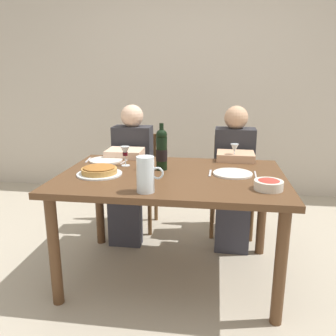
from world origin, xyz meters
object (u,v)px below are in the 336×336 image
at_px(wine_bottle, 162,150).
at_px(wine_glass_right_diner, 125,152).
at_px(chair_left, 137,174).
at_px(dining_table, 172,187).
at_px(dinner_plate_right_setting, 106,160).
at_px(wine_glass_left_diner, 234,149).
at_px(dinner_plate_left_setting, 233,173).
at_px(chair_right, 233,178).
at_px(water_pitcher, 146,177).
at_px(diner_left, 130,168).
at_px(diner_right, 234,172).
at_px(salad_bowl, 269,184).
at_px(baked_tart, 99,171).

bearing_deg(wine_bottle, wine_glass_right_diner, 166.26).
bearing_deg(chair_left, dining_table, 116.90).
height_order(dining_table, chair_left, chair_left).
bearing_deg(chair_left, wine_glass_right_diner, 96.55).
distance_m(wine_bottle, dinner_plate_right_setting, 0.52).
xyz_separation_m(wine_glass_left_diner, dinner_plate_left_setting, (-0.02, -0.36, -0.09)).
xyz_separation_m(wine_glass_right_diner, chair_right, (0.82, 0.70, -0.37)).
bearing_deg(dinner_plate_right_setting, dinner_plate_left_setting, -14.53).
xyz_separation_m(water_pitcher, wine_glass_left_diner, (0.53, 0.80, 0.01)).
relative_size(dining_table, diner_left, 1.29).
relative_size(chair_left, diner_right, 0.75).
bearing_deg(salad_bowl, dining_table, 157.80).
relative_size(salad_bowl, diner_right, 0.14).
relative_size(water_pitcher, salad_bowl, 1.23).
bearing_deg(diner_left, wine_glass_right_diner, 99.89).
bearing_deg(dinner_plate_left_setting, dining_table, -172.56).
xyz_separation_m(salad_bowl, wine_glass_right_diner, (-0.96, 0.42, 0.07)).
relative_size(salad_bowl, dinner_plate_right_setting, 0.66).
relative_size(chair_left, diner_left, 0.75).
height_order(water_pitcher, dinner_plate_left_setting, water_pitcher).
bearing_deg(water_pitcher, dining_table, 75.74).
xyz_separation_m(dining_table, salad_bowl, (0.60, -0.24, 0.13)).
height_order(dinner_plate_right_setting, chair_left, chair_left).
height_order(dining_table, diner_right, diner_right).
height_order(wine_bottle, diner_left, diner_left).
relative_size(dining_table, wine_glass_left_diner, 10.70).
bearing_deg(water_pitcher, diner_left, 108.95).
bearing_deg(dinner_plate_right_setting, chair_right, 29.88).
height_order(water_pitcher, chair_left, water_pitcher).
relative_size(dining_table, baked_tart, 4.97).
height_order(wine_glass_right_diner, dinner_plate_left_setting, wine_glass_right_diner).
height_order(salad_bowl, wine_glass_left_diner, wine_glass_left_diner).
relative_size(wine_bottle, diner_right, 0.28).
distance_m(chair_left, diner_right, 0.93).
height_order(wine_glass_left_diner, dinner_plate_right_setting, wine_glass_left_diner).
distance_m(wine_bottle, chair_right, 1.02).
bearing_deg(dinner_plate_left_setting, wine_glass_right_diner, 170.73).
relative_size(diner_left, chair_right, 1.33).
distance_m(water_pitcher, wine_glass_right_diner, 0.63).
distance_m(wine_bottle, baked_tart, 0.45).
bearing_deg(wine_glass_right_diner, salad_bowl, -23.70).
bearing_deg(wine_bottle, diner_left, 124.56).
height_order(water_pitcher, wine_glass_left_diner, water_pitcher).
xyz_separation_m(salad_bowl, dinner_plate_right_setting, (-1.15, 0.55, -0.03)).
bearing_deg(dinner_plate_left_setting, chair_left, 136.21).
height_order(dining_table, wine_bottle, wine_bottle).
bearing_deg(diner_right, chair_left, -13.14).
height_order(salad_bowl, chair_right, chair_right).
height_order(dinner_plate_left_setting, chair_left, chair_left).
xyz_separation_m(baked_tart, diner_right, (0.93, 0.72, -0.17)).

